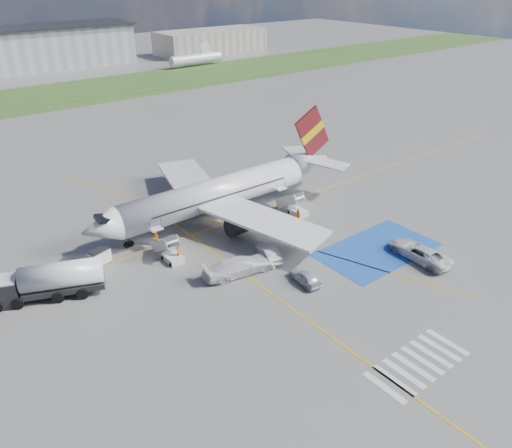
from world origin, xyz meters
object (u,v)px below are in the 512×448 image
object	(u,v)px
gpu_cart	(100,258)
belt_loader	(287,172)
car_silver_b	(268,253)
car_silver_a	(305,277)
van_white_b	(240,263)
fuel_tanker	(49,284)
van_white_a	(420,250)
airliner	(225,191)

from	to	relation	value
gpu_cart	belt_loader	distance (m)	33.91
belt_loader	car_silver_b	size ratio (longest dim) A/B	1.26
car_silver_a	car_silver_b	bearing A→B (deg)	-83.66
belt_loader	van_white_b	size ratio (longest dim) A/B	0.94
fuel_tanker	gpu_cart	xyz separation A→B (m)	(6.14, 2.65, -0.69)
van_white_a	fuel_tanker	bearing A→B (deg)	-23.69
car_silver_b	fuel_tanker	bearing A→B (deg)	-2.61
fuel_tanker	belt_loader	xyz separation A→B (m)	(39.26, 9.91, -1.08)
airliner	belt_loader	world-z (taller)	airliner
fuel_tanker	car_silver_a	size ratio (longest dim) A/B	2.64
airliner	car_silver_b	bearing A→B (deg)	-101.81
gpu_cart	car_silver_a	distance (m)	22.12
airliner	car_silver_b	distance (m)	12.34
gpu_cart	van_white_a	bearing A→B (deg)	-52.22
car_silver_a	van_white_a	xyz separation A→B (m)	(13.06, -4.35, 0.39)
belt_loader	gpu_cart	bearing A→B (deg)	-174.99
gpu_cart	van_white_a	world-z (taller)	van_white_a
car_silver_a	airliner	bearing A→B (deg)	-91.37
airliner	belt_loader	xyz separation A→B (m)	(15.58, 5.74, -2.98)
fuel_tanker	van_white_a	distance (m)	38.65
fuel_tanker	gpu_cart	world-z (taller)	fuel_tanker
van_white_a	car_silver_a	bearing A→B (deg)	-14.51
van_white_a	van_white_b	distance (m)	19.85
car_silver_a	van_white_a	world-z (taller)	van_white_a
belt_loader	car_silver_a	distance (m)	29.63
airliner	van_white_a	xyz separation A→B (m)	(10.56, -22.09, -2.32)
airliner	van_white_b	world-z (taller)	airliner
van_white_b	fuel_tanker	bearing A→B (deg)	74.51
airliner	van_white_a	world-z (taller)	airliner
airliner	van_white_b	size ratio (longest dim) A/B	6.04
car_silver_b	car_silver_a	bearing A→B (deg)	106.84
gpu_cart	van_white_a	size ratio (longest dim) A/B	0.42
van_white_a	van_white_b	size ratio (longest dim) A/B	0.94
van_white_a	van_white_b	bearing A→B (deg)	-25.75
car_silver_a	van_white_a	distance (m)	13.77
car_silver_a	car_silver_b	distance (m)	5.94
gpu_cart	van_white_a	xyz separation A→B (m)	(28.10, -20.57, 0.28)
car_silver_a	van_white_b	size ratio (longest dim) A/B	0.66
airliner	car_silver_b	xyz separation A→B (m)	(-2.47, -11.80, -2.65)
car_silver_b	van_white_b	size ratio (longest dim) A/B	0.74
car_silver_a	car_silver_b	xyz separation A→B (m)	(0.03, 5.94, 0.06)
car_silver_a	van_white_b	xyz separation A→B (m)	(-4.18, 5.47, 0.51)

